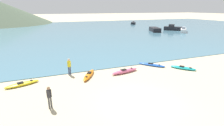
# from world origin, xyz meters

# --- Properties ---
(ground_plane) EXTENTS (400.00, 400.00, 0.00)m
(ground_plane) POSITION_xyz_m (0.00, 0.00, 0.00)
(ground_plane) COLOR #C6B793
(bay_water) EXTENTS (160.00, 70.00, 0.06)m
(bay_water) POSITION_xyz_m (0.00, 42.45, 0.03)
(bay_water) COLOR teal
(bay_water) RESTS_ON ground_plane
(kayak_on_sand_0) EXTENTS (3.19, 1.18, 0.40)m
(kayak_on_sand_0) POSITION_xyz_m (1.51, 5.67, 0.18)
(kayak_on_sand_0) COLOR #E5668C
(kayak_on_sand_0) RESTS_ON ground_plane
(kayak_on_sand_1) EXTENTS (2.44, 2.72, 0.29)m
(kayak_on_sand_1) POSITION_xyz_m (5.38, 6.59, 0.12)
(kayak_on_sand_1) COLOR blue
(kayak_on_sand_1) RESTS_ON ground_plane
(kayak_on_sand_2) EXTENTS (2.03, 2.95, 0.36)m
(kayak_on_sand_2) POSITION_xyz_m (-2.13, 6.05, 0.16)
(kayak_on_sand_2) COLOR orange
(kayak_on_sand_2) RESTS_ON ground_plane
(kayak_on_sand_3) EXTENTS (2.80, 1.43, 0.30)m
(kayak_on_sand_3) POSITION_xyz_m (-7.95, 6.12, 0.13)
(kayak_on_sand_3) COLOR yellow
(kayak_on_sand_3) RESTS_ON ground_plane
(kayak_on_sand_4) EXTENTS (2.24, 2.55, 0.31)m
(kayak_on_sand_4) POSITION_xyz_m (7.92, 4.43, 0.13)
(kayak_on_sand_4) COLOR teal
(kayak_on_sand_4) RESTS_ON ground_plane
(person_near_foreground) EXTENTS (0.31, 0.27, 1.55)m
(person_near_foreground) POSITION_xyz_m (-5.88, 1.51, 0.89)
(person_near_foreground) COLOR #4C4C4C
(person_near_foreground) RESTS_ON ground_plane
(person_near_waterline) EXTENTS (0.34, 0.29, 1.68)m
(person_near_waterline) POSITION_xyz_m (-3.79, 7.10, 0.96)
(person_near_waterline) COLOR #384260
(person_near_waterline) RESTS_ON ground_plane
(moored_boat_0) EXTENTS (5.10, 5.07, 1.72)m
(moored_boat_0) POSITION_xyz_m (30.03, 32.61, 0.66)
(moored_boat_0) COLOR black
(moored_boat_0) RESTS_ON bay_water
(moored_boat_1) EXTENTS (3.35, 3.94, 1.30)m
(moored_boat_1) POSITION_xyz_m (28.77, 54.98, 0.52)
(moored_boat_1) COLOR black
(moored_boat_1) RESTS_ON bay_water
(moored_boat_2) EXTENTS (4.93, 5.15, 1.49)m
(moored_boat_2) POSITION_xyz_m (30.03, 28.34, 0.58)
(moored_boat_2) COLOR white
(moored_boat_2) RESTS_ON bay_water
(moored_boat_4) EXTENTS (3.77, 5.58, 1.09)m
(moored_boat_4) POSITION_xyz_m (23.35, 32.10, 0.61)
(moored_boat_4) COLOR black
(moored_boat_4) RESTS_ON bay_water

